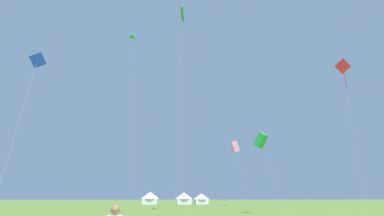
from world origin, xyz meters
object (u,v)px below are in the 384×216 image
object	(u,v)px
kite_green_delta	(134,38)
festival_tent_left	(150,197)
festival_tent_right	(201,198)
kite_green_diamond	(182,15)
kite_blue_diamond	(37,63)
kite_red_diamond	(343,68)
kite_green_box	(261,140)
festival_tent_center	(184,198)
kite_pink_box	(235,147)

from	to	relation	value
kite_green_delta	festival_tent_left	bearing A→B (deg)	76.77
kite_green_delta	festival_tent_right	size ratio (longest dim) A/B	9.06
kite_green_diamond	festival_tent_left	bearing A→B (deg)	97.24
kite_blue_diamond	festival_tent_right	distance (m)	58.31
kite_green_delta	kite_red_diamond	bearing A→B (deg)	-24.62
festival_tent_right	kite_blue_diamond	bearing A→B (deg)	-113.45
kite_green_box	festival_tent_center	world-z (taller)	kite_green_box
kite_red_diamond	kite_green_diamond	bearing A→B (deg)	-169.65
kite_green_diamond	festival_tent_right	distance (m)	50.39
kite_green_box	kite_pink_box	bearing A→B (deg)	81.62
kite_green_box	kite_blue_diamond	xyz separation A→B (m)	(-23.92, -6.98, 5.55)
festival_tent_center	kite_blue_diamond	bearing A→B (deg)	-108.98
kite_pink_box	kite_green_delta	xyz separation A→B (m)	(-23.62, -2.33, 24.87)
festival_tent_center	festival_tent_right	bearing A→B (deg)	0.00
kite_green_diamond	kite_red_diamond	distance (m)	29.02
kite_green_diamond	kite_pink_box	bearing A→B (deg)	61.24
kite_blue_diamond	festival_tent_center	size ratio (longest dim) A/B	3.27
kite_red_diamond	festival_tent_right	distance (m)	47.15
festival_tent_left	festival_tent_center	xyz separation A→B (m)	(8.95, 0.00, -0.08)
kite_green_box	kite_green_diamond	bearing A→B (deg)	161.68
kite_pink_box	kite_green_delta	world-z (taller)	kite_green_delta
kite_red_diamond	festival_tent_center	bearing A→B (deg)	123.56
kite_pink_box	kite_green_delta	distance (m)	34.38
kite_pink_box	festival_tent_center	xyz separation A→B (m)	(-10.08, 17.20, -10.87)
festival_tent_center	festival_tent_right	size ratio (longest dim) A/B	1.09
kite_green_diamond	kite_green_delta	distance (m)	26.44
festival_tent_right	kite_red_diamond	bearing A→B (deg)	-61.79
kite_pink_box	festival_tent_center	distance (m)	22.71
kite_green_diamond	kite_green_box	world-z (taller)	kite_green_diamond
kite_green_diamond	kite_green_box	distance (m)	21.93
kite_pink_box	festival_tent_right	world-z (taller)	kite_pink_box
kite_pink_box	festival_tent_center	bearing A→B (deg)	120.38
kite_green_diamond	festival_tent_right	size ratio (longest dim) A/B	7.00
kite_pink_box	festival_tent_right	size ratio (longest dim) A/B	3.28
kite_red_diamond	kite_blue_diamond	bearing A→B (deg)	-160.23
festival_tent_center	kite_green_delta	bearing A→B (deg)	-124.73
kite_green_box	festival_tent_left	xyz separation A→B (m)	(-14.90, 45.28, -6.68)
festival_tent_left	kite_green_diamond	bearing A→B (deg)	-82.76
kite_green_box	festival_tent_right	distance (m)	45.82
kite_green_diamond	kite_pink_box	distance (m)	32.32
kite_blue_diamond	festival_tent_center	world-z (taller)	kite_blue_diamond
kite_red_diamond	festival_tent_left	world-z (taller)	kite_red_diamond
kite_green_delta	festival_tent_left	distance (m)	40.92
festival_tent_left	kite_blue_diamond	bearing A→B (deg)	-99.79
festival_tent_right	festival_tent_left	bearing A→B (deg)	180.00
festival_tent_left	kite_green_box	bearing A→B (deg)	-71.79
kite_green_diamond	kite_green_box	xyz separation A→B (m)	(9.54, -3.16, -19.49)
kite_green_box	festival_tent_left	distance (m)	48.13
kite_blue_diamond	festival_tent_center	bearing A→B (deg)	71.02
kite_green_delta	kite_blue_diamond	size ratio (longest dim) A/B	2.54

